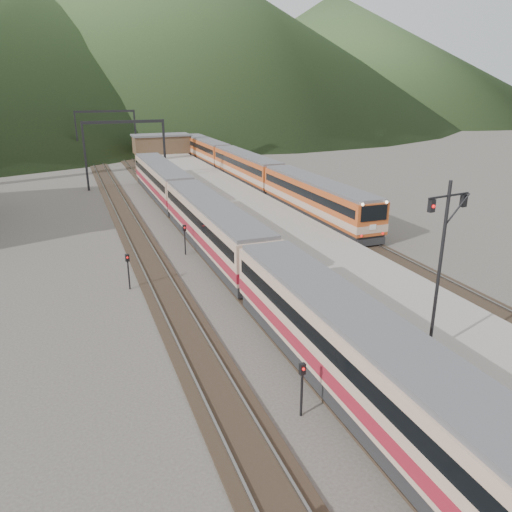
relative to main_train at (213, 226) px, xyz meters
name	(u,v)px	position (x,y,z in m)	size (l,w,h in m)	color
track_main	(179,213)	(0.00, 12.19, -1.94)	(2.60, 200.00, 0.23)	black
track_far	(126,218)	(-5.00, 12.19, -1.94)	(2.60, 200.00, 0.23)	black
track_second	(286,204)	(11.50, 12.19, -1.94)	(2.60, 200.00, 0.23)	black
platform	(239,209)	(5.60, 10.19, -1.51)	(8.00, 100.00, 1.00)	gray
gantry_near	(125,141)	(-2.85, 27.19, 3.58)	(9.55, 0.25, 8.00)	black
gantry_far	(106,125)	(-2.85, 52.19, 3.58)	(9.55, 0.25, 8.00)	black
station_shed	(161,143)	(5.60, 50.19, 0.56)	(9.40, 4.40, 3.10)	brown
hill_b	(146,21)	(30.00, 202.19, 35.49)	(220.00, 220.00, 75.00)	#2F4927
hill_c	(332,54)	(110.00, 182.19, 22.99)	(160.00, 160.00, 50.00)	#2F4927
main_train	(213,226)	(0.00, 0.00, 0.00)	(2.91, 59.75, 3.56)	tan
second_train	(246,168)	(11.50, 24.57, -0.09)	(2.76, 56.73, 3.37)	#AD4A1E
signal_mast	(442,253)	(4.04, -19.54, 3.55)	(2.19, 0.47, 7.51)	black
short_signal_a	(302,383)	(-2.46, -20.32, -0.54)	(0.24, 0.19, 2.27)	black
short_signal_b	(185,236)	(-2.19, -0.05, -0.54)	(0.25, 0.21, 2.27)	black
short_signal_c	(128,267)	(-6.93, -5.30, -0.54)	(0.26, 0.22, 2.27)	black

